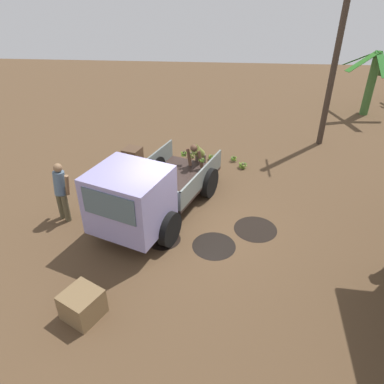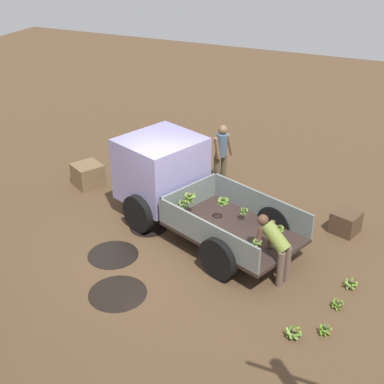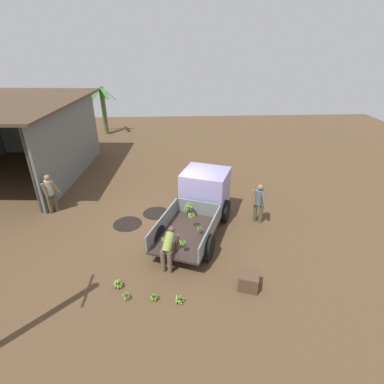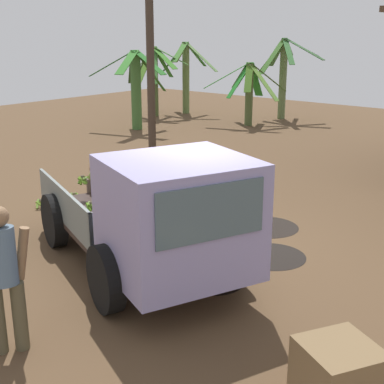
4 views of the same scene
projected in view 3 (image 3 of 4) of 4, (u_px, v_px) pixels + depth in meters
The scene contains 16 objects.
ground at pixel (177, 224), 11.55m from camera, with size 36.00×36.00×0.00m, color brown.
mud_patch_0 at pixel (128, 224), 11.57m from camera, with size 1.11×1.11×0.01m, color black.
mud_patch_1 at pixel (187, 214), 12.19m from camera, with size 0.86×0.86×0.01m, color black.
mud_patch_2 at pixel (156, 213), 12.28m from camera, with size 1.06×1.06×0.01m, color black.
cargo_truck at pixel (202, 197), 11.42m from camera, with size 4.68×3.18×1.89m.
warehouse_shed at pixel (13, 122), 14.77m from camera, with size 8.73×7.39×3.81m.
banana_palm_6 at pixel (104, 110), 21.82m from camera, with size 2.18×2.03×3.37m.
person_foreground_visitor at pixel (259, 202), 11.28m from camera, with size 0.53×0.57×1.63m.
person_worker_loading at pixel (168, 247), 9.04m from camera, with size 0.75×0.63×1.30m.
person_bystander_near_shed at pixel (50, 192), 11.93m from camera, with size 0.54×0.64×1.69m.
banana_bunch_on_ground_0 at pixel (126, 296), 8.19m from camera, with size 0.23×0.23×0.19m.
banana_bunch_on_ground_1 at pixel (179, 299), 8.08m from camera, with size 0.27×0.26×0.20m.
banana_bunch_on_ground_2 at pixel (154, 297), 8.16m from camera, with size 0.24×0.23×0.19m.
banana_bunch_on_ground_3 at pixel (118, 284), 8.59m from camera, with size 0.30×0.29×0.20m.
wooden_crate_0 at pixel (249, 281), 8.52m from camera, with size 0.55×0.55×0.49m, color #4F3827.
wooden_crate_1 at pixel (211, 182), 14.27m from camera, with size 0.67×0.67×0.58m, color brown.
Camera 3 is at (-9.72, -0.09, 6.39)m, focal length 28.00 mm.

